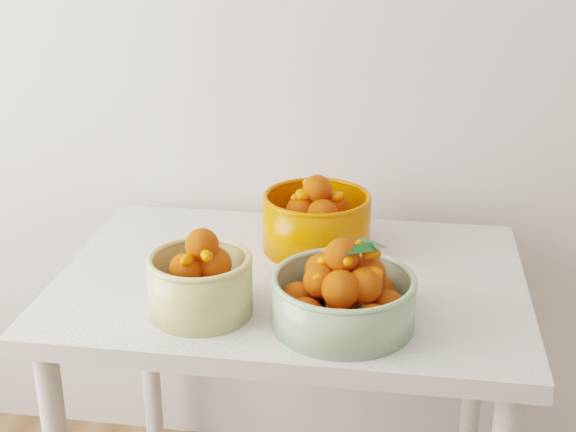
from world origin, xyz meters
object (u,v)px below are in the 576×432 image
object	(u,v)px
bowl_orange	(317,220)
bowl_cream	(200,282)
table	(291,314)
bowl_green	(343,295)

from	to	relation	value
bowl_orange	bowl_cream	bearing A→B (deg)	-119.09
table	bowl_green	size ratio (longest dim) A/B	3.18
table	bowl_cream	world-z (taller)	bowl_cream
table	bowl_cream	bearing A→B (deg)	-128.44
table	bowl_orange	size ratio (longest dim) A/B	3.35
bowl_cream	bowl_green	distance (m)	0.28
table	bowl_orange	world-z (taller)	bowl_orange
table	bowl_orange	distance (m)	0.23
bowl_cream	bowl_orange	size ratio (longest dim) A/B	0.91
bowl_green	table	bearing A→B (deg)	123.66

